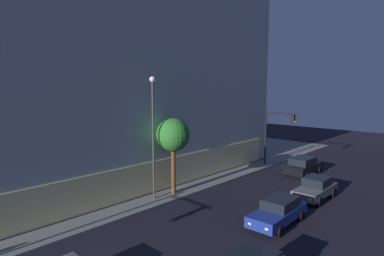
{
  "coord_description": "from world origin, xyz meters",
  "views": [
    {
      "loc": [
        -6.27,
        -10.75,
        8.4
      ],
      "look_at": [
        9.08,
        3.72,
        5.71
      ],
      "focal_mm": 29.82,
      "sensor_mm": 36.0,
      "label": 1
    }
  ],
  "objects_px": {
    "sidewalk_tree": "(173,136)",
    "car_black": "(304,166)",
    "traffic_light_far_corner": "(275,128)",
    "modern_building": "(93,67)",
    "street_lamp_sidewalk": "(153,124)",
    "car_grey": "(316,188)",
    "car_blue": "(278,211)"
  },
  "relations": [
    {
      "from": "street_lamp_sidewalk",
      "to": "car_blue",
      "type": "distance_m",
      "value": 10.4
    },
    {
      "from": "modern_building",
      "to": "traffic_light_far_corner",
      "type": "height_order",
      "value": "modern_building"
    },
    {
      "from": "car_blue",
      "to": "car_grey",
      "type": "relative_size",
      "value": 1.08
    },
    {
      "from": "car_grey",
      "to": "car_black",
      "type": "distance_m",
      "value": 6.84
    },
    {
      "from": "car_grey",
      "to": "modern_building",
      "type": "bearing_deg",
      "value": 104.9
    },
    {
      "from": "street_lamp_sidewalk",
      "to": "car_grey",
      "type": "relative_size",
      "value": 2.02
    },
    {
      "from": "car_grey",
      "to": "traffic_light_far_corner",
      "type": "bearing_deg",
      "value": 46.71
    },
    {
      "from": "sidewalk_tree",
      "to": "car_blue",
      "type": "xyz_separation_m",
      "value": [
        0.83,
        -8.56,
        -3.93
      ]
    },
    {
      "from": "sidewalk_tree",
      "to": "car_blue",
      "type": "height_order",
      "value": "sidewalk_tree"
    },
    {
      "from": "car_grey",
      "to": "car_black",
      "type": "bearing_deg",
      "value": 31.37
    },
    {
      "from": "sidewalk_tree",
      "to": "car_black",
      "type": "height_order",
      "value": "sidewalk_tree"
    },
    {
      "from": "traffic_light_far_corner",
      "to": "street_lamp_sidewalk",
      "type": "bearing_deg",
      "value": 174.78
    },
    {
      "from": "modern_building",
      "to": "sidewalk_tree",
      "type": "distance_m",
      "value": 14.62
    },
    {
      "from": "modern_building",
      "to": "car_grey",
      "type": "xyz_separation_m",
      "value": [
        5.79,
        -21.77,
        -9.75
      ]
    },
    {
      "from": "car_black",
      "to": "traffic_light_far_corner",
      "type": "bearing_deg",
      "value": 75.26
    },
    {
      "from": "car_grey",
      "to": "street_lamp_sidewalk",
      "type": "bearing_deg",
      "value": 135.06
    },
    {
      "from": "sidewalk_tree",
      "to": "modern_building",
      "type": "bearing_deg",
      "value": 85.39
    },
    {
      "from": "traffic_light_far_corner",
      "to": "car_grey",
      "type": "height_order",
      "value": "traffic_light_far_corner"
    },
    {
      "from": "sidewalk_tree",
      "to": "car_black",
      "type": "xyz_separation_m",
      "value": [
        12.71,
        -4.85,
        -3.85
      ]
    },
    {
      "from": "traffic_light_far_corner",
      "to": "street_lamp_sidewalk",
      "type": "distance_m",
      "value": 15.61
    },
    {
      "from": "car_black",
      "to": "car_grey",
      "type": "bearing_deg",
      "value": -148.63
    },
    {
      "from": "modern_building",
      "to": "car_black",
      "type": "xyz_separation_m",
      "value": [
        11.64,
        -18.21,
        -9.68
      ]
    },
    {
      "from": "modern_building",
      "to": "car_grey",
      "type": "relative_size",
      "value": 6.78
    },
    {
      "from": "sidewalk_tree",
      "to": "car_blue",
      "type": "distance_m",
      "value": 9.45
    },
    {
      "from": "traffic_light_far_corner",
      "to": "modern_building",
      "type": "bearing_deg",
      "value": 130.9
    },
    {
      "from": "traffic_light_far_corner",
      "to": "street_lamp_sidewalk",
      "type": "xyz_separation_m",
      "value": [
        -15.46,
        1.41,
        1.58
      ]
    },
    {
      "from": "modern_building",
      "to": "traffic_light_far_corner",
      "type": "xyz_separation_m",
      "value": [
        12.6,
        -14.54,
        -6.42
      ]
    },
    {
      "from": "street_lamp_sidewalk",
      "to": "car_grey",
      "type": "distance_m",
      "value": 13.18
    },
    {
      "from": "street_lamp_sidewalk",
      "to": "car_black",
      "type": "bearing_deg",
      "value": -19.29
    },
    {
      "from": "traffic_light_far_corner",
      "to": "car_black",
      "type": "height_order",
      "value": "traffic_light_far_corner"
    },
    {
      "from": "modern_building",
      "to": "car_blue",
      "type": "height_order",
      "value": "modern_building"
    },
    {
      "from": "street_lamp_sidewalk",
      "to": "car_blue",
      "type": "bearing_deg",
      "value": -73.44
    }
  ]
}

